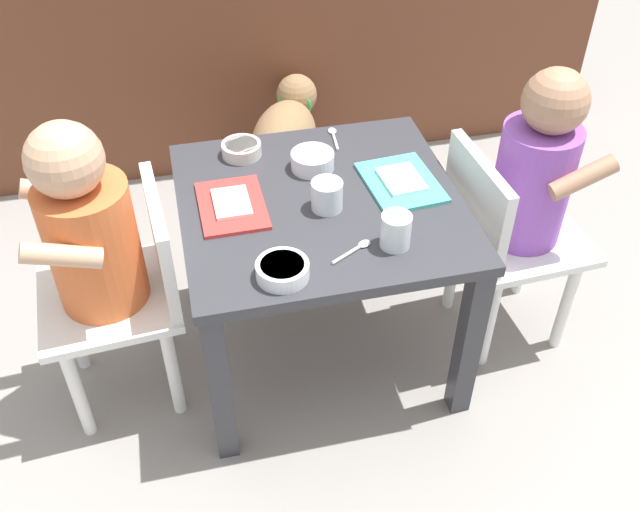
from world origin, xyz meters
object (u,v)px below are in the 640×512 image
at_px(veggie_bowl_near, 312,160).
at_px(cereal_bowl_right_side, 241,149).
at_px(dining_table, 320,228).
at_px(food_tray_left, 232,205).
at_px(seated_child_right, 528,184).
at_px(water_cup_right, 396,232).
at_px(water_cup_left, 327,197).
at_px(spoon_by_right_tray, 334,136).
at_px(dog, 286,136).
at_px(food_tray_right, 401,182).
at_px(spoon_by_left_tray, 355,249).
at_px(cereal_bowl_left_side, 282,270).
at_px(seated_child_left, 97,242).

bearing_deg(veggie_bowl_near, cereal_bowl_right_side, 148.68).
bearing_deg(dining_table, food_tray_left, 174.72).
relative_size(seated_child_right, water_cup_right, 10.04).
bearing_deg(cereal_bowl_right_side, veggie_bowl_near, -31.32).
bearing_deg(water_cup_left, food_tray_left, 166.47).
xyz_separation_m(dining_table, spoon_by_right_tray, (0.09, 0.23, 0.08)).
distance_m(food_tray_left, water_cup_right, 0.35).
bearing_deg(dog, cereal_bowl_right_side, -113.34).
bearing_deg(food_tray_left, water_cup_left, -13.53).
relative_size(cereal_bowl_right_side, veggie_bowl_near, 0.94).
xyz_separation_m(dining_table, water_cup_right, (0.11, -0.17, 0.11)).
xyz_separation_m(food_tray_right, cereal_bowl_right_side, (-0.32, 0.19, 0.01)).
bearing_deg(food_tray_right, water_cup_right, -111.35).
distance_m(seated_child_right, water_cup_right, 0.37).
bearing_deg(spoon_by_left_tray, water_cup_left, 98.38).
bearing_deg(water_cup_right, spoon_by_right_tray, 92.95).
xyz_separation_m(food_tray_left, spoon_by_right_tray, (0.27, 0.22, -0.00)).
relative_size(food_tray_right, spoon_by_right_tray, 2.02).
height_order(water_cup_right, veggie_bowl_near, water_cup_right).
bearing_deg(water_cup_left, dog, 87.20).
xyz_separation_m(dining_table, dog, (0.04, 0.61, -0.14)).
bearing_deg(food_tray_right, seated_child_right, -11.47).
distance_m(water_cup_left, water_cup_right, 0.18).
xyz_separation_m(seated_child_right, food_tray_left, (-0.64, 0.05, 0.01)).
distance_m(cereal_bowl_right_side, spoon_by_left_tray, 0.41).
xyz_separation_m(dining_table, food_tray_right, (0.18, 0.02, 0.08)).
xyz_separation_m(dining_table, veggie_bowl_near, (0.01, 0.12, 0.10)).
height_order(food_tray_right, cereal_bowl_right_side, cereal_bowl_right_side).
xyz_separation_m(dining_table, cereal_bowl_right_side, (-0.13, 0.21, 0.09)).
distance_m(cereal_bowl_left_side, spoon_by_left_tray, 0.16).
height_order(dining_table, seated_child_right, seated_child_right).
relative_size(seated_child_left, spoon_by_left_tray, 7.59).
height_order(veggie_bowl_near, spoon_by_right_tray, veggie_bowl_near).
bearing_deg(dog, dining_table, -93.67).
height_order(water_cup_right, spoon_by_left_tray, water_cup_right).
relative_size(dining_table, cereal_bowl_left_side, 5.91).
xyz_separation_m(dog, water_cup_right, (0.07, -0.78, 0.25)).
bearing_deg(cereal_bowl_right_side, cereal_bowl_left_side, -88.13).
bearing_deg(seated_child_right, cereal_bowl_left_side, -162.91).
relative_size(water_cup_left, veggie_bowl_near, 0.69).
distance_m(cereal_bowl_left_side, cereal_bowl_right_side, 0.42).
distance_m(food_tray_left, water_cup_left, 0.20).
relative_size(seated_child_right, cereal_bowl_left_side, 7.10).
height_order(dog, cereal_bowl_right_side, cereal_bowl_right_side).
distance_m(dining_table, seated_child_right, 0.46).
bearing_deg(spoon_by_left_tray, water_cup_right, -0.66).
relative_size(dining_table, seated_child_left, 0.83).
bearing_deg(spoon_by_right_tray, cereal_bowl_right_side, -173.33).
xyz_separation_m(spoon_by_left_tray, spoon_by_right_tray, (0.06, 0.41, 0.00)).
bearing_deg(water_cup_right, spoon_by_left_tray, 179.34).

